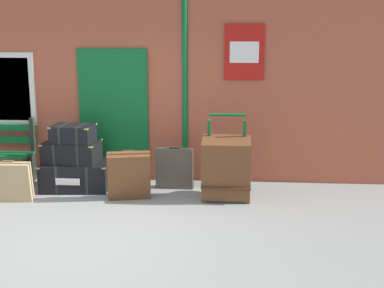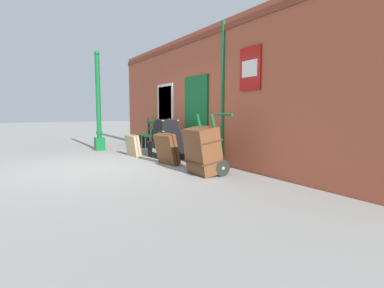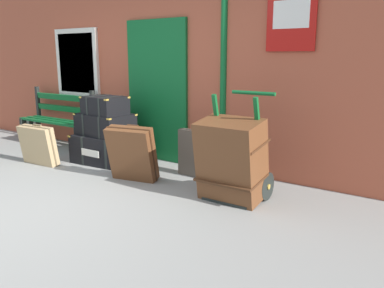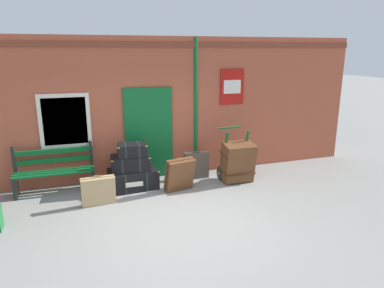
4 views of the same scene
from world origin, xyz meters
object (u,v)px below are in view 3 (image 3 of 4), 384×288
(platform_bench, at_px, (58,121))
(suitcase_beige, at_px, (198,154))
(porters_trolley, at_px, (239,173))
(steamer_trunk_base, at_px, (109,149))
(large_brown_trunk, at_px, (231,160))
(suitcase_cream, at_px, (132,154))
(suitcase_tan, at_px, (38,145))
(steamer_trunk_top, at_px, (105,105))
(steamer_trunk_middle, at_px, (105,124))

(platform_bench, xyz_separation_m, suitcase_beige, (3.08, -0.14, -0.13))
(porters_trolley, distance_m, suitcase_beige, 0.87)
(steamer_trunk_base, distance_m, suitcase_beige, 1.51)
(platform_bench, xyz_separation_m, large_brown_trunk, (3.88, -0.67, 0.02))
(suitcase_cream, xyz_separation_m, suitcase_tan, (-1.68, -0.21, -0.07))
(steamer_trunk_top, bearing_deg, steamer_trunk_middle, 144.24)
(steamer_trunk_top, relative_size, suitcase_beige, 0.97)
(steamer_trunk_top, distance_m, suitcase_beige, 1.62)
(steamer_trunk_base, bearing_deg, suitcase_tan, -138.77)
(steamer_trunk_top, xyz_separation_m, suitcase_cream, (0.92, -0.43, -0.51))
(platform_bench, xyz_separation_m, steamer_trunk_middle, (1.53, -0.31, 0.14))
(platform_bench, relative_size, steamer_trunk_base, 1.51)
(steamer_trunk_base, xyz_separation_m, suitcase_tan, (-0.77, -0.67, 0.08))
(steamer_trunk_middle, height_order, porters_trolley, porters_trolley)
(porters_trolley, xyz_separation_m, suitcase_beige, (-0.80, 0.35, 0.04))
(steamer_trunk_middle, distance_m, porters_trolley, 2.37)
(steamer_trunk_top, xyz_separation_m, suitcase_tan, (-0.76, -0.64, -0.58))
(steamer_trunk_base, distance_m, steamer_trunk_middle, 0.37)
(platform_bench, relative_size, suitcase_beige, 2.43)
(suitcase_beige, bearing_deg, steamer_trunk_middle, -173.85)
(suitcase_tan, bearing_deg, porters_trolley, 8.99)
(suitcase_tan, height_order, suitcase_beige, suitcase_beige)
(steamer_trunk_base, bearing_deg, steamer_trunk_top, -93.03)
(steamer_trunk_base, xyz_separation_m, suitcase_beige, (1.50, 0.17, 0.10))
(steamer_trunk_base, height_order, suitcase_beige, suitcase_beige)
(steamer_trunk_top, height_order, porters_trolley, porters_trolley)
(suitcase_beige, bearing_deg, steamer_trunk_top, -172.50)
(suitcase_cream, bearing_deg, suitcase_beige, 46.98)
(steamer_trunk_middle, height_order, suitcase_beige, steamer_trunk_middle)
(steamer_trunk_base, xyz_separation_m, porters_trolley, (2.30, -0.19, 0.06))
(suitcase_tan, bearing_deg, steamer_trunk_middle, 42.92)
(platform_bench, height_order, suitcase_tan, platform_bench)
(large_brown_trunk, bearing_deg, steamer_trunk_middle, 171.19)
(porters_trolley, bearing_deg, suitcase_cream, -168.68)
(steamer_trunk_base, xyz_separation_m, large_brown_trunk, (2.30, -0.36, 0.26))
(porters_trolley, height_order, suitcase_cream, porters_trolley)
(porters_trolley, bearing_deg, platform_bench, 172.75)
(steamer_trunk_top, xyz_separation_m, suitcase_beige, (1.50, 0.20, -0.56))
(platform_bench, distance_m, suitcase_beige, 3.09)
(steamer_trunk_middle, height_order, large_brown_trunk, large_brown_trunk)
(platform_bench, bearing_deg, steamer_trunk_base, -11.00)
(suitcase_cream, distance_m, suitcase_tan, 1.70)
(steamer_trunk_top, height_order, large_brown_trunk, steamer_trunk_top)
(suitcase_cream, height_order, suitcase_beige, suitcase_cream)
(platform_bench, relative_size, steamer_trunk_middle, 1.91)
(steamer_trunk_base, height_order, steamer_trunk_top, steamer_trunk_top)
(suitcase_cream, bearing_deg, large_brown_trunk, 4.08)
(large_brown_trunk, xyz_separation_m, suitcase_beige, (-0.80, 0.53, -0.16))
(porters_trolley, relative_size, suitcase_beige, 1.79)
(suitcase_beige, bearing_deg, suitcase_cream, -133.02)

